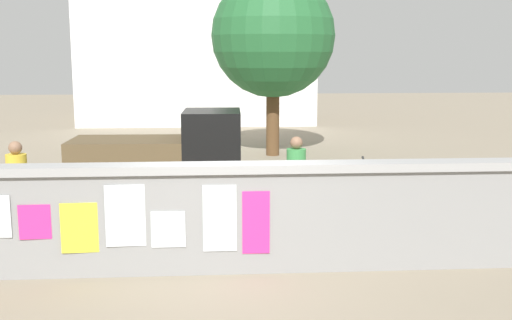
# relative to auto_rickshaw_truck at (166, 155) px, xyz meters

# --- Properties ---
(ground) EXTENTS (60.00, 60.00, 0.00)m
(ground) POSITION_rel_auto_rickshaw_truck_xyz_m (1.27, 3.22, -0.90)
(ground) COLOR gray
(poster_wall) EXTENTS (8.31, 0.42, 1.56)m
(poster_wall) POSITION_rel_auto_rickshaw_truck_xyz_m (1.25, -4.79, -0.10)
(poster_wall) COLOR gray
(poster_wall) RESTS_ON ground
(auto_rickshaw_truck) EXTENTS (3.64, 1.60, 1.85)m
(auto_rickshaw_truck) POSITION_rel_auto_rickshaw_truck_xyz_m (0.00, 0.00, 0.00)
(auto_rickshaw_truck) COLOR black
(auto_rickshaw_truck) RESTS_ON ground
(motorcycle) EXTENTS (1.89, 0.62, 0.87)m
(motorcycle) POSITION_rel_auto_rickshaw_truck_xyz_m (4.75, -0.60, -0.44)
(motorcycle) COLOR black
(motorcycle) RESTS_ON ground
(bicycle_near) EXTENTS (1.66, 0.58, 0.95)m
(bicycle_near) POSITION_rel_auto_rickshaw_truck_xyz_m (1.16, -3.09, -0.54)
(bicycle_near) COLOR black
(bicycle_near) RESTS_ON ground
(person_walking) EXTENTS (0.47, 0.47, 1.62)m
(person_walking) POSITION_rel_auto_rickshaw_truck_xyz_m (2.47, -2.54, 0.09)
(person_walking) COLOR #D83F72
(person_walking) RESTS_ON ground
(person_bystander) EXTENTS (0.45, 0.45, 1.62)m
(person_bystander) POSITION_rel_auto_rickshaw_truck_xyz_m (-2.27, -2.79, 0.09)
(person_bystander) COLOR #3F994C
(person_bystander) RESTS_ON ground
(tree_roadside) EXTENTS (3.62, 3.62, 5.36)m
(tree_roadside) POSITION_rel_auto_rickshaw_truck_xyz_m (2.80, 5.26, 2.63)
(tree_roadside) COLOR brown
(tree_roadside) RESTS_ON ground
(building_background) EXTENTS (10.26, 5.85, 6.92)m
(building_background) POSITION_rel_auto_rickshaw_truck_xyz_m (0.37, 15.22, 2.58)
(building_background) COLOR white
(building_background) RESTS_ON ground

